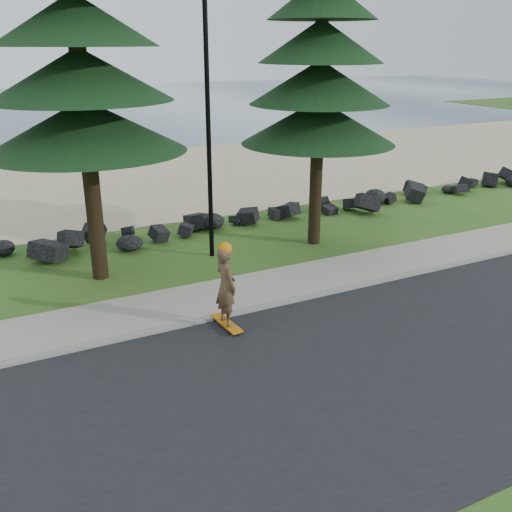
{
  "coord_description": "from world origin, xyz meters",
  "views": [
    {
      "loc": [
        -6.32,
        -12.34,
        6.27
      ],
      "look_at": [
        -0.07,
        0.0,
        1.07
      ],
      "focal_mm": 40.0,
      "sensor_mm": 36.0,
      "label": 1
    }
  ],
  "objects": [
    {
      "name": "skateboarder",
      "position": [
        -1.55,
        -1.4,
        1.05
      ],
      "size": [
        0.5,
        1.14,
        2.09
      ],
      "rotation": [
        0.0,
        0.0,
        1.65
      ],
      "color": "#B8670A",
      "rests_on": "ground"
    },
    {
      "name": "beach_sand",
      "position": [
        0.0,
        14.5,
        0.01
      ],
      "size": [
        160.0,
        15.0,
        0.01
      ],
      "primitive_type": "cube",
      "color": "tan",
      "rests_on": "ground"
    },
    {
      "name": "lamp_post",
      "position": [
        0.0,
        3.2,
        4.13
      ],
      "size": [
        0.25,
        0.14,
        8.14
      ],
      "color": "black",
      "rests_on": "ground"
    },
    {
      "name": "road",
      "position": [
        0.0,
        -4.5,
        0.01
      ],
      "size": [
        160.0,
        7.0,
        0.02
      ],
      "primitive_type": "cube",
      "color": "black",
      "rests_on": "ground"
    },
    {
      "name": "seawall_boulders",
      "position": [
        0.0,
        5.6,
        0.0
      ],
      "size": [
        60.0,
        2.4,
        1.1
      ],
      "primitive_type": null,
      "color": "black",
      "rests_on": "ground"
    },
    {
      "name": "sidewalk",
      "position": [
        0.0,
        0.2,
        0.04
      ],
      "size": [
        160.0,
        2.0,
        0.08
      ],
      "primitive_type": "cube",
      "color": "#A09386",
      "rests_on": "ground"
    },
    {
      "name": "ocean",
      "position": [
        0.0,
        51.0,
        0.0
      ],
      "size": [
        160.0,
        58.0,
        0.01
      ],
      "primitive_type": "cube",
      "color": "#32475F",
      "rests_on": "ground"
    },
    {
      "name": "ground",
      "position": [
        0.0,
        0.0,
        0.0
      ],
      "size": [
        160.0,
        160.0,
        0.0
      ],
      "primitive_type": "plane",
      "color": "#26551A",
      "rests_on": "ground"
    },
    {
      "name": "kerb",
      "position": [
        0.0,
        -0.9,
        0.05
      ],
      "size": [
        160.0,
        0.2,
        0.1
      ],
      "primitive_type": "cube",
      "color": "gray",
      "rests_on": "ground"
    }
  ]
}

